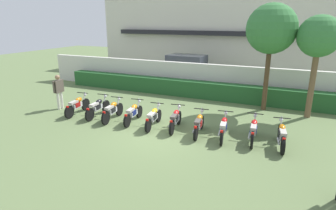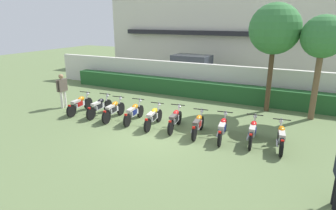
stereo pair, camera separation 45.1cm
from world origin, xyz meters
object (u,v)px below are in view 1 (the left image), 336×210
Objects in this scene: motorcycle_in_row_1 at (98,107)px; motorcycle_in_row_3 at (133,113)px; tree_far_side at (319,38)px; motorcycle_in_row_7 at (224,127)px; motorcycle_in_row_9 at (282,135)px; tree_near_inspector at (271,29)px; motorcycle_in_row_5 at (175,119)px; motorcycle_in_row_0 at (77,105)px; motorcycle_in_row_4 at (153,117)px; motorcycle_in_row_8 at (253,130)px; inspector_person at (59,89)px; motorcycle_in_row_6 at (199,124)px; motorcycle_in_row_2 at (112,110)px; parked_car at (188,68)px.

motorcycle_in_row_1 is 1.91m from motorcycle_in_row_3.
tree_far_side is 2.40× the size of motorcycle_in_row_7.
motorcycle_in_row_1 is 1.07× the size of motorcycle_in_row_9.
motorcycle_in_row_9 is at bearing -76.38° from tree_near_inspector.
motorcycle_in_row_7 is (5.96, -0.12, -0.01)m from motorcycle_in_row_1.
tree_near_inspector is 6.30m from motorcycle_in_row_5.
motorcycle_in_row_0 reaches higher than motorcycle_in_row_7.
motorcycle_in_row_3 is 1.02× the size of motorcycle_in_row_4.
motorcycle_in_row_8 is (7.04, 0.04, 0.00)m from motorcycle_in_row_1.
motorcycle_in_row_9 is (2.06, 0.05, 0.01)m from motorcycle_in_row_7.
motorcycle_in_row_8 is 1.02× the size of motorcycle_in_row_9.
inspector_person is (-4.40, 0.19, 0.61)m from motorcycle_in_row_3.
motorcycle_in_row_4 is 1.03× the size of motorcycle_in_row_6.
tree_near_inspector is 2.75× the size of motorcycle_in_row_8.
motorcycle_in_row_1 is at bearing -148.63° from tree_near_inspector.
tree_near_inspector is 8.25m from motorcycle_in_row_2.
motorcycle_in_row_4 is at bearing -132.17° from tree_near_inspector.
motorcycle_in_row_2 is at bearing 83.27° from motorcycle_in_row_5.
motorcycle_in_row_9 reaches higher than motorcycle_in_row_7.
motorcycle_in_row_2 is 3.03m from motorcycle_in_row_5.
tree_near_inspector reaches higher than inspector_person.
motorcycle_in_row_8 is at bearing -93.78° from motorcycle_in_row_1.
tree_far_side reaches higher than inspector_person.
motorcycle_in_row_4 is 1.01× the size of motorcycle_in_row_9.
motorcycle_in_row_9 reaches higher than motorcycle_in_row_6.
motorcycle_in_row_5 is at bearing -142.07° from tree_far_side.
motorcycle_in_row_8 is (1.08, 0.16, 0.01)m from motorcycle_in_row_7.
inspector_person is at bearing 84.48° from motorcycle_in_row_8.
motorcycle_in_row_5 is at bearing -125.39° from tree_near_inspector.
motorcycle_in_row_0 is at bearing 82.33° from motorcycle_in_row_7.
motorcycle_in_row_2 is (-0.17, -9.43, -0.49)m from parked_car.
inspector_person is (-8.44, 0.30, 0.61)m from motorcycle_in_row_7.
tree_near_inspector is 2.69× the size of motorcycle_in_row_7.
motorcycle_in_row_2 is 3.46m from inspector_person.
motorcycle_in_row_4 is at bearing -97.02° from motorcycle_in_row_1.
tree_near_inspector is 5.64m from motorcycle_in_row_9.
motorcycle_in_row_3 is at bearing 81.47° from motorcycle_in_row_9.
tree_far_side is 9.55m from motorcycle_in_row_2.
motorcycle_in_row_3 is at bearing 85.85° from motorcycle_in_row_8.
motorcycle_in_row_0 is 0.99× the size of motorcycle_in_row_7.
motorcycle_in_row_6 is at bearing -105.18° from motorcycle_in_row_5.
motorcycle_in_row_6 is at bearing 83.64° from motorcycle_in_row_9.
motorcycle_in_row_3 is at bearing -81.06° from parked_car.
parked_car is at bearing 8.50° from motorcycle_in_row_5.
motorcycle_in_row_2 is 6.13m from motorcycle_in_row_8.
motorcycle_in_row_2 reaches higher than motorcycle_in_row_6.
motorcycle_in_row_1 is 2.99m from motorcycle_in_row_4.
inspector_person reaches higher than motorcycle_in_row_4.
parked_car is at bearing -18.43° from motorcycle_in_row_0.
motorcycle_in_row_6 is 0.98× the size of motorcycle_in_row_9.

